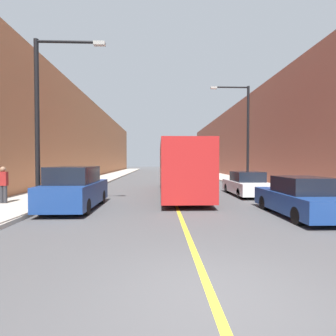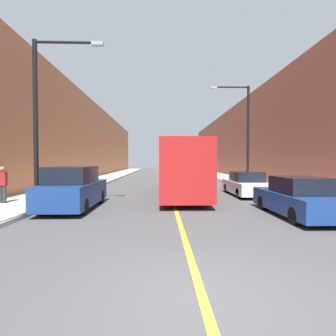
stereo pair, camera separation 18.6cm
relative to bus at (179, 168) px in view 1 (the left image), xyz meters
name	(u,v)px [view 1 (the left image)]	position (x,y,z in m)	size (l,w,h in m)	color
ground_plane	(212,298)	(-0.50, -13.27, -1.74)	(200.00, 200.00, 0.00)	#474749
sidewalk_left	(106,177)	(-8.13, 16.73, -1.66)	(3.55, 72.00, 0.16)	#B2AA9E
sidewalk_right	(223,177)	(7.12, 16.73, -1.66)	(3.55, 72.00, 0.16)	#B2AA9E
building_row_left	(77,139)	(-11.91, 16.73, 3.24)	(4.00, 72.00, 9.97)	#B2724C
building_row_right	(252,140)	(10.90, 16.73, 3.17)	(4.00, 72.00, 9.81)	brown
road_center_line	(165,178)	(-0.50, 16.73, -1.73)	(0.16, 72.00, 0.01)	gold
bus	(179,168)	(0.00, 0.00, 0.00)	(2.50, 12.36, 3.26)	#AD1E1E
parked_suv_left	(75,189)	(-5.16, -5.32, -0.85)	(1.98, 4.74, 1.93)	navy
car_right_near	(300,198)	(4.22, -7.25, -1.03)	(1.87, 4.61, 1.57)	navy
car_right_mid	(246,185)	(4.19, -0.98, -1.05)	(1.88, 4.58, 1.52)	silver
street_lamp_left	(44,110)	(-6.35, -5.70, 2.66)	(3.07, 0.24, 7.30)	black
street_lamp_right	(244,129)	(5.36, 3.00, 2.95)	(3.07, 0.24, 7.88)	black
pedestrian	(3,184)	(-8.83, -4.54, -0.67)	(0.39, 0.25, 1.76)	#2D2D33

